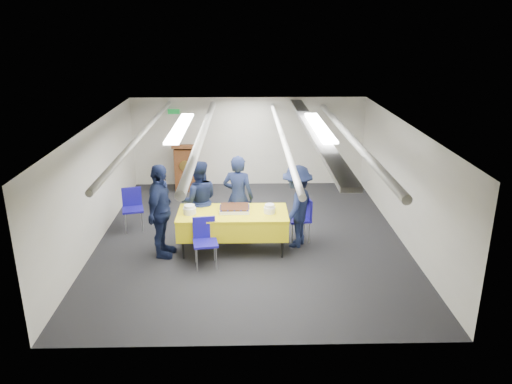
% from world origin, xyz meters
% --- Properties ---
extents(ground, '(7.00, 7.00, 0.00)m').
position_xyz_m(ground, '(0.00, 0.00, 0.00)').
color(ground, black).
rests_on(ground, ground).
extents(room_shell, '(6.00, 7.00, 2.30)m').
position_xyz_m(room_shell, '(0.09, 0.41, 1.81)').
color(room_shell, beige).
rests_on(room_shell, ground).
extents(serving_table, '(2.05, 0.95, 0.77)m').
position_xyz_m(serving_table, '(-0.34, -0.53, 0.56)').
color(serving_table, black).
rests_on(serving_table, ground).
extents(sheet_cake, '(0.56, 0.44, 0.10)m').
position_xyz_m(sheet_cake, '(-0.30, -0.46, 0.82)').
color(sheet_cake, white).
rests_on(sheet_cake, serving_table).
extents(plate_stack_left, '(0.24, 0.24, 0.17)m').
position_xyz_m(plate_stack_left, '(-1.13, -0.58, 0.85)').
color(plate_stack_left, white).
rests_on(plate_stack_left, serving_table).
extents(plate_stack_right, '(0.22, 0.22, 0.17)m').
position_xyz_m(plate_stack_right, '(0.35, -0.58, 0.85)').
color(plate_stack_right, white).
rests_on(plate_stack_right, serving_table).
extents(podium, '(0.62, 0.53, 1.25)m').
position_xyz_m(podium, '(-1.60, 3.05, 0.61)').
color(podium, brown).
rests_on(podium, ground).
extents(chair_near, '(0.48, 0.48, 0.87)m').
position_xyz_m(chair_near, '(-0.83, -1.10, 0.53)').
color(chair_near, gray).
rests_on(chair_near, ground).
extents(chair_right, '(0.48, 0.48, 0.87)m').
position_xyz_m(chair_right, '(1.03, -0.10, 0.53)').
color(chair_right, gray).
rests_on(chair_right, ground).
extents(chair_left, '(0.51, 0.51, 0.87)m').
position_xyz_m(chair_left, '(-2.45, 0.57, 0.53)').
color(chair_left, gray).
rests_on(chair_left, ground).
extents(sailor_a, '(0.70, 0.56, 1.69)m').
position_xyz_m(sailor_a, '(-0.24, 0.09, 0.85)').
color(sailor_a, black).
rests_on(sailor_a, ground).
extents(sailor_b, '(0.87, 0.73, 1.62)m').
position_xyz_m(sailor_b, '(-1.02, -0.01, 0.81)').
color(sailor_b, black).
rests_on(sailor_b, ground).
extents(sailor_c, '(0.59, 1.09, 1.76)m').
position_xyz_m(sailor_c, '(-1.64, -0.74, 0.88)').
color(sailor_c, black).
rests_on(sailor_c, ground).
extents(sailor_d, '(1.00, 1.19, 1.60)m').
position_xyz_m(sailor_d, '(0.88, -0.35, 0.80)').
color(sailor_d, black).
rests_on(sailor_d, ground).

